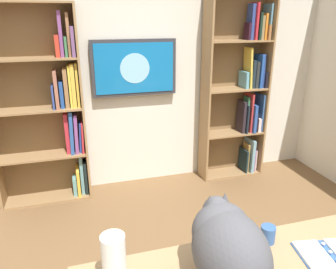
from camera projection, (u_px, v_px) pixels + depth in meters
name	position (u px, v px, depth m)	size (l,w,h in m)	color
wall_back	(139.00, 69.00, 3.62)	(4.52, 0.06, 2.70)	silver
bookshelf_left	(241.00, 90.00, 3.88)	(0.77, 0.28, 2.19)	#937047
bookshelf_right	(49.00, 109.00, 3.33)	(0.92, 0.28, 2.03)	#937047
wall_mounted_tv	(134.00, 68.00, 3.52)	(0.92, 0.07, 0.60)	#333338
cat	(227.00, 245.00, 1.47)	(0.33, 0.58, 0.39)	#4C4C51
open_binder	(330.00, 253.00, 1.70)	(0.36, 0.27, 0.02)	#335999
paper_towel_roll	(114.00, 262.00, 1.46)	(0.11, 0.11, 0.27)	white
coffee_mug	(268.00, 234.00, 1.78)	(0.08, 0.08, 0.10)	#335999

